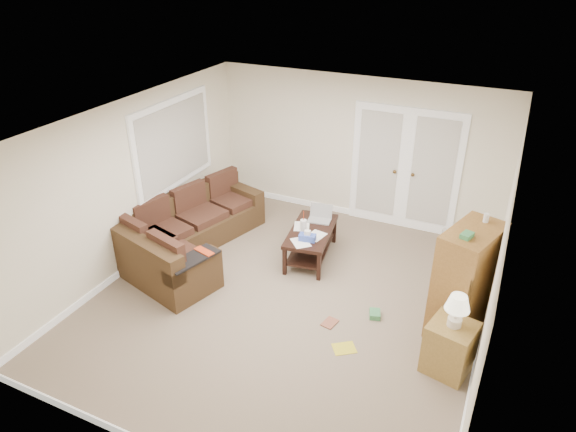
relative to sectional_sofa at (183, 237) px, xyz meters
The scene contains 17 objects.
floor 2.02m from the sectional_sofa, 10.06° to the right, with size 5.50×5.50×0.00m, color gray.
ceiling 2.96m from the sectional_sofa, 10.06° to the right, with size 5.00×5.50×0.02m, color white.
wall_left 1.13m from the sectional_sofa, 146.69° to the right, with size 0.02×5.50×2.50m, color white.
wall_right 4.58m from the sectional_sofa, ahead, with size 0.02×5.50×2.50m, color white.
wall_back 3.24m from the sectional_sofa, 50.65° to the left, with size 5.00×0.02×2.50m, color white.
wall_front 3.79m from the sectional_sofa, 57.58° to the right, with size 5.00×0.02×2.50m, color white.
baseboards 2.02m from the sectional_sofa, 10.06° to the right, with size 5.00×5.50×0.10m, color white, non-canonical shape.
french_doors 3.75m from the sectional_sofa, 40.01° to the left, with size 1.80×0.05×2.13m.
window_left 1.48m from the sectional_sofa, 127.27° to the left, with size 0.05×1.92×1.42m.
sectional_sofa is the anchor object (origin of this frame).
coffee_table 1.99m from the sectional_sofa, 22.91° to the left, with size 0.78×1.29×0.82m.
tv_armoire 4.19m from the sectional_sofa, ahead, with size 0.74×1.00×1.54m.
side_cabinet 4.24m from the sectional_sofa, 10.72° to the right, with size 0.58×0.58×1.03m.
space_heater 4.22m from the sectional_sofa, 29.85° to the left, with size 0.11×0.09×0.28m, color silver.
floor_magazine 3.17m from the sectional_sofa, 17.99° to the right, with size 0.27×0.21×0.01m, color gold.
floor_greenbox 3.18m from the sectional_sofa, ahead, with size 0.14×0.18×0.07m, color #3B834C.
floor_book 2.68m from the sectional_sofa, 12.87° to the right, with size 0.16×0.22×0.02m, color brown.
Camera 1 is at (2.41, -5.21, 4.32)m, focal length 32.00 mm.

